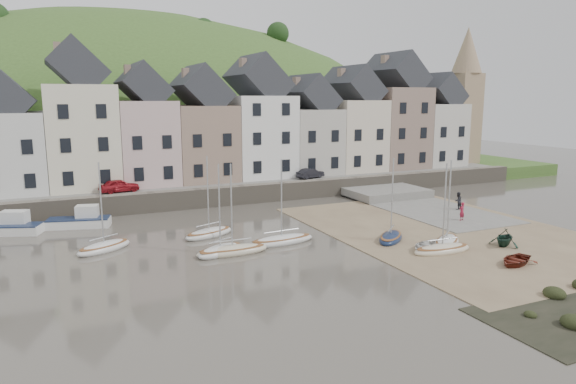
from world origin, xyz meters
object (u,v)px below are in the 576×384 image
person_red (462,211)px  car_left (119,186)px  rowboat_red (515,260)px  car_right (310,173)px  sailboat_0 (104,247)px  rowboat_green (505,237)px  person_dark (458,201)px  rowboat_white (427,245)px

person_red → car_left: bearing=-48.1°
rowboat_red → person_red: size_ratio=1.83×
person_red → car_right: bearing=-86.5°
sailboat_0 → rowboat_red: sailboat_0 is taller
rowboat_green → rowboat_red: bearing=-65.3°
person_dark → person_red: bearing=34.6°
rowboat_green → person_dark: 11.83m
sailboat_0 → person_dark: size_ratio=3.91×
person_red → rowboat_green: bearing=55.6°
rowboat_white → person_red: 9.87m
rowboat_green → car_left: 33.49m
rowboat_white → rowboat_red: bearing=11.1°
car_left → rowboat_green: bearing=-145.9°
rowboat_green → rowboat_red: size_ratio=0.82×
sailboat_0 → car_right: size_ratio=1.91×
sailboat_0 → person_dark: sailboat_0 is taller
sailboat_0 → car_left: (2.76, 13.62, 1.95)m
rowboat_green → car_left: bearing=-163.8°
rowboat_white → person_dark: bearing=109.1°
sailboat_0 → person_dark: 31.11m
person_dark → car_left: (-28.34, 13.87, 1.29)m
rowboat_red → car_left: (-20.29, 27.70, 1.86)m
car_left → person_red: bearing=-133.4°
rowboat_green → sailboat_0: bearing=-139.7°
rowboat_red → car_left: car_left is taller
sailboat_0 → person_red: size_ratio=4.07×
person_red → person_dark: person_dark is taller
person_red → car_left: car_left is taller
rowboat_green → person_red: person_red is taller
car_left → rowboat_red: bearing=-152.9°
sailboat_0 → rowboat_white: 22.12m
rowboat_red → car_left: bearing=-163.2°
car_right → car_left: bearing=73.4°
sailboat_0 → person_red: (28.29, -3.75, 0.63)m
rowboat_white → car_left: 28.76m
rowboat_white → person_dark: 14.22m
rowboat_red → person_dark: bearing=130.4°
sailboat_0 → car_left: size_ratio=1.74×
car_left → car_right: 20.10m
rowboat_green → person_dark: bearing=125.7°
sailboat_0 → rowboat_green: sailboat_0 is taller
rowboat_green → person_red: size_ratio=1.51×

